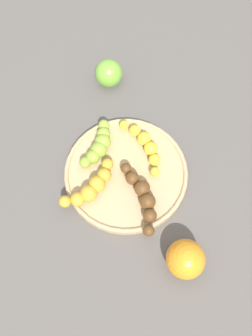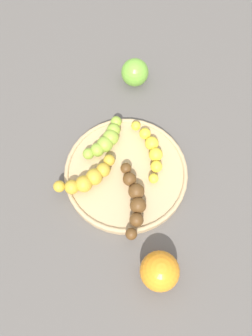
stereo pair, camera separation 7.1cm
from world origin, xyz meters
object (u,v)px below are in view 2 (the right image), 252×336
object	(u,v)px
banana_yellow	(151,149)
banana_spotted	(88,179)
banana_overripe	(134,199)
orange_fruit	(157,272)
fruit_bowl	(126,173)
banana_green	(106,140)
apple_green	(135,72)

from	to	relation	value
banana_yellow	banana_spotted	size ratio (longest dim) A/B	1.10
banana_overripe	orange_fruit	bearing A→B (deg)	-80.17
banana_yellow	orange_fruit	xyz separation A→B (m)	(0.25, -0.07, 0.00)
orange_fruit	banana_yellow	bearing A→B (deg)	164.12
fruit_bowl	banana_yellow	xyz separation A→B (m)	(-0.03, 0.07, 0.02)
banana_yellow	banana_green	world-z (taller)	banana_green
banana_yellow	banana_spotted	distance (m)	0.15
fruit_bowl	banana_overripe	bearing A→B (deg)	-2.33
banana_yellow	banana_green	xyz separation A→B (m)	(-0.05, -0.09, 0.00)
banana_spotted	orange_fruit	distance (m)	0.23
fruit_bowl	apple_green	bearing A→B (deg)	158.54
apple_green	banana_yellow	bearing A→B (deg)	-7.71
fruit_bowl	banana_green	distance (m)	0.09
banana_overripe	banana_spotted	size ratio (longest dim) A/B	1.17
fruit_bowl	apple_green	size ratio (longest dim) A/B	4.00
banana_green	orange_fruit	size ratio (longest dim) A/B	1.40
orange_fruit	banana_green	bearing A→B (deg)	-176.65
fruit_bowl	orange_fruit	distance (m)	0.22
banana_green	orange_fruit	xyz separation A→B (m)	(0.30, 0.02, 0.00)
banana_overripe	orange_fruit	world-z (taller)	orange_fruit
banana_yellow	banana_spotted	xyz separation A→B (m)	(0.03, -0.15, 0.00)
banana_spotted	apple_green	bearing A→B (deg)	129.11
fruit_bowl	banana_green	size ratio (longest dim) A/B	2.56
banana_green	banana_overripe	bearing A→B (deg)	-29.74
fruit_bowl	banana_spotted	bearing A→B (deg)	-89.57
fruit_bowl	orange_fruit	size ratio (longest dim) A/B	3.58
banana_green	fruit_bowl	bearing A→B (deg)	-21.36
fruit_bowl	banana_yellow	distance (m)	0.08
banana_spotted	apple_green	xyz separation A→B (m)	(-0.24, 0.18, -0.00)
banana_yellow	apple_green	world-z (taller)	apple_green
banana_overripe	orange_fruit	size ratio (longest dim) A/B	2.18
banana_overripe	banana_yellow	bearing A→B (deg)	65.47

